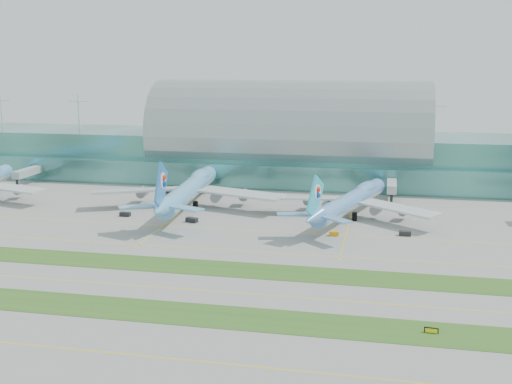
% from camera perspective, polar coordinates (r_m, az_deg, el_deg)
% --- Properties ---
extents(ground, '(700.00, 700.00, 0.00)m').
position_cam_1_polar(ground, '(161.48, -3.97, -6.99)').
color(ground, gray).
rests_on(ground, ground).
extents(terminal, '(340.00, 69.10, 36.00)m').
position_cam_1_polar(terminal, '(281.68, 3.04, 4.00)').
color(terminal, '#3D7A75').
rests_on(terminal, ground).
extents(grass_strip_near, '(420.00, 12.00, 0.08)m').
position_cam_1_polar(grass_strip_near, '(136.41, -7.18, -10.61)').
color(grass_strip_near, '#2D591E').
rests_on(grass_strip_near, ground).
extents(grass_strip_far, '(420.00, 12.00, 0.08)m').
position_cam_1_polar(grass_strip_far, '(163.29, -3.78, -6.76)').
color(grass_strip_far, '#2D591E').
rests_on(grass_strip_far, ground).
extents(taxiline_a, '(420.00, 0.35, 0.01)m').
position_cam_1_polar(taxiline_a, '(119.32, -10.35, -14.11)').
color(taxiline_a, yellow).
rests_on(taxiline_a, ground).
extents(taxiline_b, '(420.00, 0.35, 0.01)m').
position_cam_1_polar(taxiline_b, '(148.82, -5.43, -8.66)').
color(taxiline_b, yellow).
rests_on(taxiline_b, ground).
extents(taxiline_c, '(420.00, 0.35, 0.01)m').
position_cam_1_polar(taxiline_c, '(178.05, -2.41, -5.19)').
color(taxiline_c, yellow).
rests_on(taxiline_c, ground).
extents(taxiline_d, '(420.00, 0.35, 0.01)m').
position_cam_1_polar(taxiline_d, '(198.64, -0.88, -3.40)').
color(taxiline_d, yellow).
rests_on(taxiline_d, ground).
extents(airliner_b, '(70.12, 79.76, 21.94)m').
position_cam_1_polar(airliner_b, '(229.44, -5.94, 0.32)').
color(airliner_b, '#66AFE1').
rests_on(airliner_b, ground).
extents(airliner_c, '(59.70, 69.13, 19.42)m').
position_cam_1_polar(airliner_c, '(215.55, 8.45, -0.69)').
color(airliner_c, '#6198D5').
rests_on(airliner_c, ground).
extents(gse_c, '(3.57, 1.90, 1.38)m').
position_cam_1_polar(gse_c, '(220.31, -11.56, -1.95)').
color(gse_c, black).
rests_on(gse_c, ground).
extents(gse_d, '(4.22, 2.88, 1.52)m').
position_cam_1_polar(gse_d, '(208.95, -5.73, -2.48)').
color(gse_d, black).
rests_on(gse_d, ground).
extents(gse_e, '(2.95, 1.78, 1.30)m').
position_cam_1_polar(gse_e, '(193.59, 6.94, -3.68)').
color(gse_e, orange).
rests_on(gse_e, ground).
extents(gse_f, '(3.66, 2.05, 1.41)m').
position_cam_1_polar(gse_f, '(197.28, 13.12, -3.60)').
color(gse_f, black).
rests_on(gse_f, ground).
extents(taxiway_sign_east, '(2.73, 0.62, 1.15)m').
position_cam_1_polar(taxiway_sign_east, '(130.35, 15.32, -11.79)').
color(taxiway_sign_east, black).
rests_on(taxiway_sign_east, ground).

